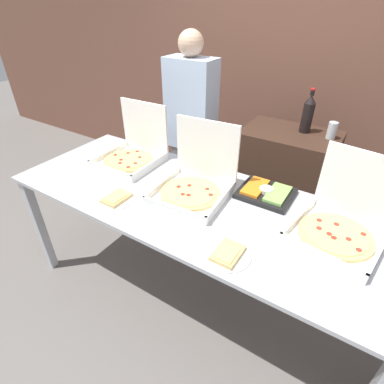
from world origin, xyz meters
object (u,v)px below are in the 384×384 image
(veggie_tray, at_px, (266,192))
(soda_can_silver, at_px, (332,130))
(pizza_box_near_right, at_px, (342,223))
(soda_bottle, at_px, (308,114))
(pizza_box_near_left, at_px, (133,152))
(paper_plate_front_left, at_px, (228,254))
(pizza_box_far_left, at_px, (195,182))
(person_guest_plaid, at_px, (191,137))
(paper_plate_front_center, at_px, (117,198))

(veggie_tray, relative_size, soda_can_silver, 2.63)
(pizza_box_near_right, bearing_deg, veggie_tray, 171.44)
(veggie_tray, relative_size, soda_bottle, 1.00)
(pizza_box_near_left, bearing_deg, veggie_tray, 3.84)
(pizza_box_near_left, relative_size, paper_plate_front_left, 1.92)
(pizza_box_near_left, bearing_deg, pizza_box_far_left, -12.23)
(person_guest_plaid, bearing_deg, pizza_box_far_left, 124.26)
(pizza_box_far_left, bearing_deg, pizza_box_near_right, -0.09)
(pizza_box_near_left, height_order, soda_bottle, soda_bottle)
(pizza_box_near_right, height_order, soda_bottle, soda_bottle)
(paper_plate_front_center, bearing_deg, soda_bottle, 59.39)
(pizza_box_near_right, bearing_deg, paper_plate_front_left, -123.86)
(pizza_box_far_left, relative_size, paper_plate_front_center, 2.20)
(soda_bottle, xyz_separation_m, soda_can_silver, (0.20, -0.03, -0.08))
(pizza_box_near_right, distance_m, paper_plate_front_left, 0.62)
(pizza_box_near_left, bearing_deg, paper_plate_front_center, -61.01)
(pizza_box_far_left, height_order, person_guest_plaid, person_guest_plaid)
(pizza_box_near_right, xyz_separation_m, paper_plate_front_center, (-1.21, -0.39, -0.06))
(pizza_box_near_left, xyz_separation_m, person_guest_plaid, (0.16, 0.56, -0.05))
(pizza_box_near_left, bearing_deg, soda_can_silver, 32.19)
(paper_plate_front_center, bearing_deg, person_guest_plaid, 95.96)
(veggie_tray, height_order, soda_bottle, soda_bottle)
(pizza_box_near_right, height_order, paper_plate_front_left, pizza_box_near_right)
(pizza_box_near_right, height_order, soda_can_silver, pizza_box_near_right)
(pizza_box_far_left, bearing_deg, person_guest_plaid, 119.79)
(pizza_box_far_left, bearing_deg, soda_can_silver, 52.81)
(veggie_tray, bearing_deg, soda_can_silver, 74.32)
(pizza_box_near_left, height_order, paper_plate_front_center, pizza_box_near_left)
(pizza_box_near_right, height_order, veggie_tray, pizza_box_near_right)
(pizza_box_near_right, relative_size, soda_can_silver, 4.00)
(paper_plate_front_center, height_order, person_guest_plaid, person_guest_plaid)
(paper_plate_front_left, height_order, person_guest_plaid, person_guest_plaid)
(paper_plate_front_left, xyz_separation_m, soda_bottle, (-0.03, 1.34, 0.30))
(pizza_box_near_left, distance_m, paper_plate_front_center, 0.52)
(paper_plate_front_left, relative_size, veggie_tray, 0.70)
(soda_bottle, bearing_deg, person_guest_plaid, -162.60)
(pizza_box_far_left, height_order, paper_plate_front_left, pizza_box_far_left)
(paper_plate_front_left, distance_m, veggie_tray, 0.60)
(soda_bottle, bearing_deg, veggie_tray, -90.39)
(pizza_box_far_left, distance_m, paper_plate_front_left, 0.58)
(person_guest_plaid, bearing_deg, soda_can_silver, -167.03)
(pizza_box_near_left, relative_size, soda_bottle, 1.34)
(soda_can_silver, bearing_deg, person_guest_plaid, -167.03)
(veggie_tray, bearing_deg, paper_plate_front_center, -144.33)
(pizza_box_far_left, bearing_deg, pizza_box_near_left, 164.66)
(soda_bottle, bearing_deg, soda_can_silver, -7.78)
(pizza_box_far_left, xyz_separation_m, veggie_tray, (0.39, 0.21, -0.05))
(pizza_box_far_left, height_order, soda_bottle, soda_bottle)
(soda_can_silver, distance_m, person_guest_plaid, 1.11)
(pizza_box_near_right, distance_m, paper_plate_front_center, 1.27)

